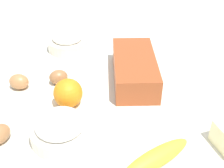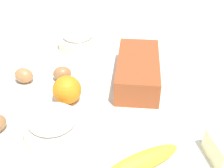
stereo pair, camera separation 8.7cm
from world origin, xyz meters
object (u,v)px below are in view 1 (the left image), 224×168
(loaf_pan, at_px, (135,68))
(orange_fruit, at_px, (68,93))
(egg_loose, at_px, (19,82))
(flour_bowl, at_px, (68,42))
(sugar_bowl, at_px, (60,129))
(banana, at_px, (156,157))
(egg_near_butter, at_px, (59,77))

(loaf_pan, distance_m, orange_fruit, 0.24)
(egg_loose, bearing_deg, flour_bowl, 156.06)
(loaf_pan, xyz_separation_m, flour_bowl, (-0.20, -0.24, -0.01))
(loaf_pan, relative_size, orange_fruit, 3.44)
(sugar_bowl, relative_size, egg_loose, 2.43)
(loaf_pan, relative_size, flour_bowl, 1.90)
(orange_fruit, bearing_deg, egg_loose, -115.37)
(sugar_bowl, bearing_deg, banana, 72.45)
(sugar_bowl, xyz_separation_m, egg_near_butter, (-0.25, -0.05, -0.01))
(egg_near_butter, bearing_deg, loaf_pan, 96.94)
(orange_fruit, distance_m, egg_loose, 0.18)
(loaf_pan, height_order, banana, loaf_pan)
(flour_bowl, bearing_deg, orange_fruit, 8.65)
(orange_fruit, bearing_deg, egg_near_butter, -156.16)
(sugar_bowl, distance_m, egg_near_butter, 0.25)
(banana, relative_size, egg_near_butter, 3.22)
(flour_bowl, height_order, banana, flour_bowl)
(sugar_bowl, distance_m, orange_fruit, 0.14)
(sugar_bowl, relative_size, orange_fruit, 1.81)
(flour_bowl, height_order, egg_near_butter, flour_bowl)
(flour_bowl, height_order, orange_fruit, orange_fruit)
(sugar_bowl, height_order, banana, sugar_bowl)
(egg_near_butter, bearing_deg, orange_fruit, 23.84)
(sugar_bowl, relative_size, egg_near_butter, 2.56)
(orange_fruit, xyz_separation_m, egg_loose, (-0.08, -0.17, -0.02))
(loaf_pan, height_order, egg_near_butter, loaf_pan)
(egg_near_butter, bearing_deg, banana, 41.15)
(loaf_pan, xyz_separation_m, banana, (0.35, 0.04, -0.02))
(loaf_pan, distance_m, banana, 0.35)
(flour_bowl, relative_size, sugar_bowl, 1.00)
(sugar_bowl, height_order, egg_loose, sugar_bowl)
(banana, xyz_separation_m, orange_fruit, (-0.21, -0.23, 0.02))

